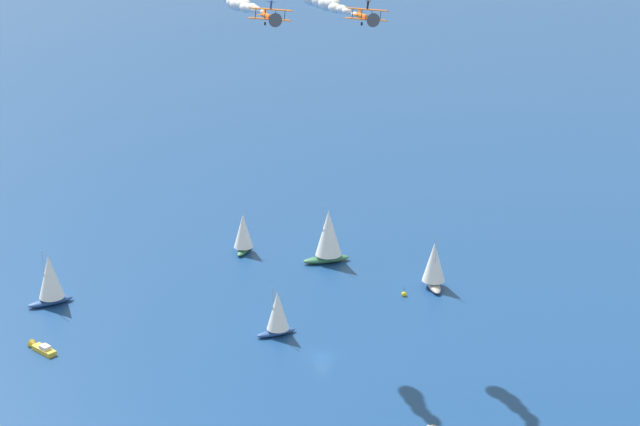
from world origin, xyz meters
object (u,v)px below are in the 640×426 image
motorboat_trailing (41,348)px  biplane_wingman (270,17)px  sailboat_ahead (328,236)px  sailboat_mid_cluster (50,279)px  sailboat_far_port (243,233)px  wingwalker_lead (368,3)px  biplane_lead (366,17)px  sailboat_inshore (278,313)px  sailboat_far_stbd (434,264)px  marker_buoy (404,294)px  wingwalker_wingman (271,3)px

motorboat_trailing → biplane_wingman: biplane_wingman is taller
motorboat_trailing → sailboat_ahead: 69.56m
sailboat_ahead → sailboat_mid_cluster: bearing=35.4°
sailboat_far_port → sailboat_mid_cluster: size_ratio=0.87×
wingwalker_lead → biplane_lead: bearing=30.6°
sailboat_inshore → sailboat_mid_cluster: bearing=-2.9°
sailboat_far_port → wingwalker_lead: 81.44m
motorboat_trailing → wingwalker_lead: bearing=-166.3°
sailboat_ahead → sailboat_far_stbd: bearing=161.7°
motorboat_trailing → sailboat_mid_cluster: size_ratio=0.57×
motorboat_trailing → sailboat_ahead: sailboat_ahead is taller
sailboat_inshore → biplane_wingman: bearing=102.8°
sailboat_far_stbd → motorboat_trailing: size_ratio=1.66×
sailboat_mid_cluster → biplane_wingman: (-50.78, 9.85, 56.51)m
sailboat_far_stbd → sailboat_far_port: bearing=-11.7°
motorboat_trailing → wingwalker_lead: wingwalker_lead is taller
marker_buoy → wingwalker_wingman: bearing=58.6°
sailboat_far_port → sailboat_far_stbd: sailboat_far_stbd is taller
biplane_wingman → wingwalker_wingman: (-0.21, -0.12, 2.14)m
biplane_wingman → marker_buoy: bearing=-121.5°
sailboat_far_stbd → marker_buoy: 9.44m
sailboat_inshore → biplane_lead: bearing=170.5°
sailboat_far_port → sailboat_inshore: sailboat_far_port is taller
sailboat_ahead → marker_buoy: (-19.78, 14.41, -6.00)m
motorboat_trailing → biplane_wingman: bearing=-167.4°
sailboat_ahead → biplane_lead: bearing=111.3°
sailboat_far_port → sailboat_inshore: (-19.53, 39.31, -0.17)m
sailboat_ahead → wingwalker_wingman: size_ratio=9.12×
marker_buoy → biplane_wingman: 71.65m
sailboat_mid_cluster → marker_buoy: size_ratio=5.77×
sailboat_far_port → biplane_wingman: size_ratio=1.52×
wingwalker_lead → marker_buoy: bearing=-97.7°
motorboat_trailing → marker_buoy: bearing=-146.7°
motorboat_trailing → wingwalker_wingman: 77.41m
sailboat_far_stbd → sailboat_mid_cluster: bearing=20.0°
marker_buoy → sailboat_far_stbd: bearing=-131.3°
sailboat_far_port → motorboat_trailing: 60.36m
biplane_wingman → motorboat_trailing: bearing=12.6°
sailboat_far_port → sailboat_ahead: bearing=176.8°
sailboat_mid_cluster → marker_buoy: 73.22m
marker_buoy → sailboat_mid_cluster: bearing=16.9°
sailboat_mid_cluster → biplane_lead: 87.05m
sailboat_far_port → sailboat_inshore: size_ratio=1.04×
biplane_lead → wingwalker_wingman: size_ratio=4.52×
sailboat_far_port → wingwalker_wingman: size_ratio=6.87×
sailboat_mid_cluster → wingwalker_wingman: size_ratio=7.90×
sailboat_far_stbd → wingwalker_wingman: 73.71m
biplane_lead → wingwalker_lead: bearing=-149.4°
sailboat_inshore → sailboat_far_port: bearing=-63.6°
sailboat_far_port → marker_buoy: 43.43m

